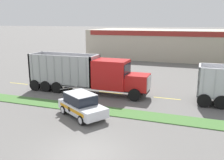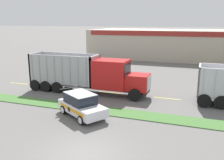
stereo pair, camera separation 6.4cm
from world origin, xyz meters
The scene contains 9 objects.
ground_plane centered at (0.00, 0.00, 0.00)m, with size 600.00×600.00×0.00m, color slate.
grass_verge centered at (0.00, 6.30, 0.03)m, with size 120.00×1.76×0.06m, color #477538.
centre_line_2 centered at (-13.46, 11.18, 0.00)m, with size 2.40×0.14×0.01m, color yellow.
centre_line_3 centered at (-8.06, 11.18, 0.00)m, with size 2.40×0.14×0.01m, color yellow.
centre_line_4 centered at (-2.66, 11.18, 0.00)m, with size 2.40×0.14×0.01m, color yellow.
centre_line_5 centered at (2.74, 11.18, 0.00)m, with size 2.40×0.14×0.01m, color yellow.
dump_truck_lead centered at (-3.69, 10.54, 1.72)m, with size 11.82×2.58×3.62m.
rally_car centered at (-2.49, 4.75, 0.87)m, with size 4.41×3.70×1.73m.
store_building_backdrop centered at (5.73, 37.29, 2.60)m, with size 41.14×12.10×5.19m.
Camera 2 is at (5.38, -10.52, 6.72)m, focal length 40.00 mm.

